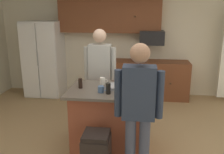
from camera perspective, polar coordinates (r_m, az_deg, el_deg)
floor at (r=3.89m, az=0.39°, el=-16.78°), size 7.04×7.04×0.00m
back_wall at (r=6.13m, az=3.45°, el=8.14°), size 6.40×0.10×2.60m
cabinet_run_upper at (r=5.92m, az=-0.56°, el=13.98°), size 2.40×0.38×0.75m
cabinet_run_lower at (r=5.98m, az=8.87°, el=-0.53°), size 1.80×0.63×0.90m
refrigerator at (r=6.24m, az=-15.58°, el=4.11°), size 0.86×0.76×1.82m
microwave_over_range at (r=5.81m, az=9.28°, el=9.06°), size 0.56×0.40×0.32m
kitchen_island at (r=3.76m, az=-0.56°, el=-9.62°), size 1.21×0.87×0.95m
person_guest_right at (r=2.88m, az=6.20°, el=-6.50°), size 0.57×0.23×1.72m
person_guest_by_door at (r=4.32m, az=-2.81°, el=1.38°), size 0.57×0.23×1.76m
glass_dark_ale at (r=3.37m, az=3.98°, el=-2.87°), size 0.08×0.08×0.14m
mug_ceramic_white at (r=3.80m, az=-2.19°, el=-0.95°), size 0.12×0.08×0.11m
mug_blue_stoneware at (r=3.43m, az=-2.56°, el=-2.87°), size 0.13×0.09×0.09m
glass_stout_tall at (r=3.37m, az=-0.88°, el=-2.69°), size 0.07×0.07×0.16m
glass_pilsner at (r=3.64m, az=-7.40°, el=-1.47°), size 0.06×0.06×0.15m
glass_short_whisky at (r=3.28m, az=2.54°, el=-3.41°), size 0.06×0.06×0.13m
tumbler_amber at (r=3.29m, az=6.02°, el=-3.21°), size 0.06×0.06×0.16m
serving_tray at (r=3.62m, az=2.47°, el=-2.35°), size 0.44×0.30×0.04m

